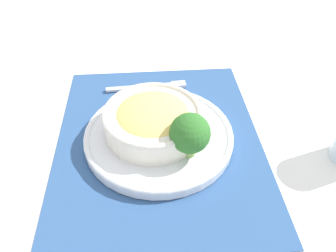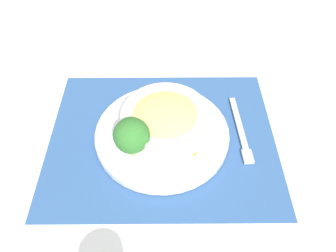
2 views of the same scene
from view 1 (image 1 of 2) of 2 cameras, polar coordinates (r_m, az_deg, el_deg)
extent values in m
plane|color=white|center=(0.63, -1.59, -2.55)|extent=(4.00, 4.00, 0.00)
cube|color=#2D5184|center=(0.63, -1.59, -2.42)|extent=(0.50, 0.41, 0.00)
cylinder|color=silver|center=(0.62, -1.61, -1.77)|extent=(0.28, 0.28, 0.02)
torus|color=silver|center=(0.62, -1.63, -1.24)|extent=(0.28, 0.28, 0.01)
cylinder|color=silver|center=(0.61, -2.64, 0.71)|extent=(0.18, 0.18, 0.05)
torus|color=silver|center=(0.59, -2.70, 2.34)|extent=(0.18, 0.18, 0.01)
ellipsoid|color=#EAC66B|center=(0.60, -2.67, 1.51)|extent=(0.15, 0.15, 0.05)
cylinder|color=#84AD5B|center=(0.57, 3.68, -4.00)|extent=(0.02, 0.02, 0.02)
sphere|color=#2D6B28|center=(0.55, 3.85, -1.26)|extent=(0.07, 0.07, 0.07)
sphere|color=#2D6B28|center=(0.56, 4.40, 0.57)|extent=(0.03, 0.03, 0.03)
sphere|color=#2D6B28|center=(0.53, 3.46, -2.36)|extent=(0.03, 0.03, 0.03)
cylinder|color=orange|center=(0.66, 1.69, 2.17)|extent=(0.05, 0.05, 0.01)
cylinder|color=orange|center=(0.66, 0.44, 2.59)|extent=(0.05, 0.05, 0.01)
cube|color=silver|center=(0.76, -3.93, 6.80)|extent=(0.01, 0.18, 0.01)
cube|color=silver|center=(0.76, 1.85, 7.26)|extent=(0.02, 0.03, 0.01)
camera|label=2|loc=(0.65, 54.98, 38.22)|focal=35.00mm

